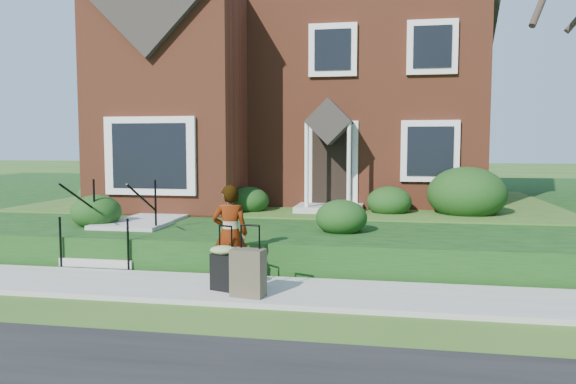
% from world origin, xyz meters
% --- Properties ---
extents(ground, '(120.00, 120.00, 0.00)m').
position_xyz_m(ground, '(0.00, 0.00, 0.00)').
color(ground, '#2D5119').
rests_on(ground, ground).
extents(sidewalk, '(60.00, 1.60, 0.08)m').
position_xyz_m(sidewalk, '(0.00, 0.00, 0.04)').
color(sidewalk, '#9E9B93').
rests_on(sidewalk, ground).
extents(terrace, '(44.00, 20.00, 0.60)m').
position_xyz_m(terrace, '(4.00, 10.90, 0.30)').
color(terrace, '#0E350E').
rests_on(terrace, ground).
extents(walkway, '(1.20, 6.00, 0.06)m').
position_xyz_m(walkway, '(-2.50, 5.00, 0.63)').
color(walkway, '#9E9B93').
rests_on(walkway, terrace).
extents(main_house, '(10.40, 10.20, 9.40)m').
position_xyz_m(main_house, '(-0.21, 9.61, 5.26)').
color(main_house, brown).
rests_on(main_house, terrace).
extents(front_steps, '(1.40, 2.02, 1.50)m').
position_xyz_m(front_steps, '(-2.50, 1.84, 0.47)').
color(front_steps, '#9E9B93').
rests_on(front_steps, ground).
extents(foundation_shrubs, '(10.49, 4.56, 1.28)m').
position_xyz_m(foundation_shrubs, '(1.40, 4.87, 1.11)').
color(foundation_shrubs, black).
rests_on(foundation_shrubs, terrace).
extents(woman, '(0.64, 0.49, 1.56)m').
position_xyz_m(woman, '(0.17, 0.30, 0.86)').
color(woman, '#999999').
rests_on(woman, sidewalk).
extents(suitcase_black, '(0.49, 0.45, 0.98)m').
position_xyz_m(suitcase_black, '(0.20, -0.20, 0.46)').
color(suitcase_black, black).
rests_on(suitcase_black, sidewalk).
extents(suitcase_olive, '(0.52, 0.34, 1.04)m').
position_xyz_m(suitcase_olive, '(0.66, -0.47, 0.43)').
color(suitcase_olive, '#4A4231').
rests_on(suitcase_olive, sidewalk).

